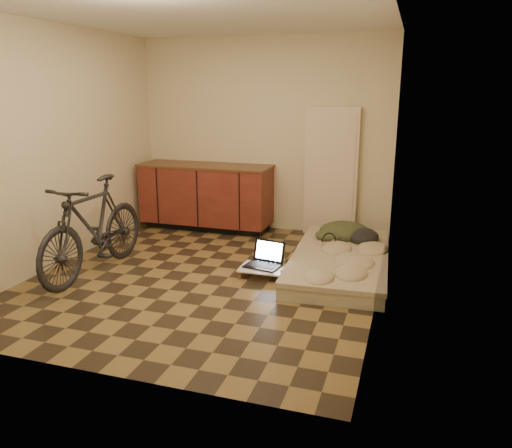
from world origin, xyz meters
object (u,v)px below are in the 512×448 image
(bicycle, at_px, (93,222))
(lap_desk, at_px, (268,269))
(laptop, at_px, (265,261))
(futon, at_px, (340,260))

(bicycle, height_order, lap_desk, bicycle)
(bicycle, xyz_separation_m, lap_desk, (1.78, 0.47, -0.48))
(lap_desk, height_order, laptop, laptop)
(bicycle, xyz_separation_m, futon, (2.47, 0.95, -0.47))
(bicycle, height_order, laptop, bicycle)
(futon, relative_size, lap_desk, 3.71)
(futon, distance_m, laptop, 0.85)
(bicycle, distance_m, lap_desk, 1.90)
(bicycle, distance_m, futon, 2.69)
(futon, xyz_separation_m, lap_desk, (-0.69, -0.48, -0.01))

